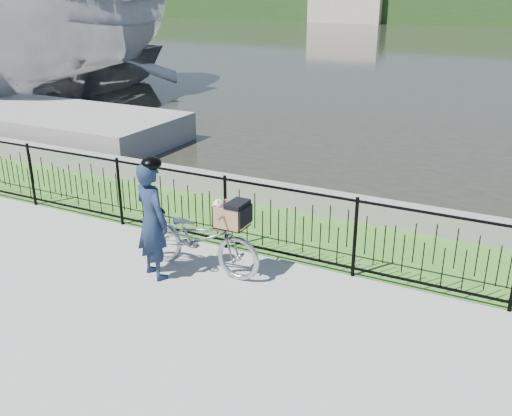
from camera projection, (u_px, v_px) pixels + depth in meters
The scene contains 11 objects.
ground at pixel (232, 313), 6.93m from camera, with size 120.00×120.00×0.00m, color gray.
grass_strip at pixel (312, 236), 9.09m from camera, with size 60.00×2.00×0.01m, color #3A7123.
water at pixel (500, 52), 34.30m from camera, with size 120.00×120.00×0.00m, color black.
quay_wall at pixel (334, 204), 9.84m from camera, with size 60.00×0.30×0.40m, color slate.
fence at pixel (287, 224), 8.05m from camera, with size 14.00×0.06×1.15m, color black, non-canonical shape.
far_building_left at pixel (349, 3), 61.95m from camera, with size 8.00×4.00×4.00m, color #B5A792.
dock at pixel (12, 118), 15.61m from camera, with size 10.00×3.00×0.70m, color slate.
bicycle_rig at pixel (200, 237), 7.83m from camera, with size 1.86×0.65×1.14m.
cyclist at pixel (152, 219), 7.55m from camera, with size 0.69×0.58×1.69m.
boat_near at pixel (72, 32), 19.41m from camera, with size 5.92×11.78×6.15m.
boat_far at pixel (27, 64), 20.29m from camera, with size 8.60×11.52×2.28m.
Camera 1 is at (2.99, -5.20, 3.71)m, focal length 40.00 mm.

